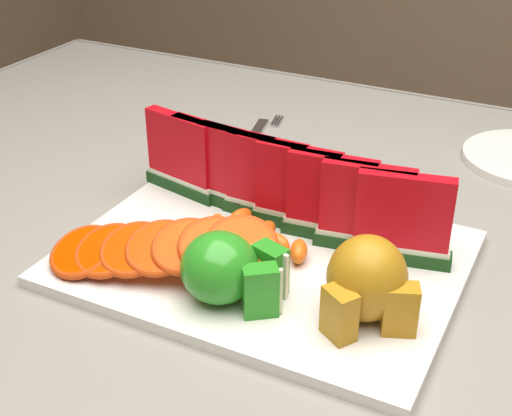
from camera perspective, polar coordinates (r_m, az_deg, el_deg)
The scene contains 10 objects.
table at distance 0.84m, azimuth 5.44°, elevation -9.15°, with size 1.40×0.90×0.75m.
tablecloth at distance 0.80m, azimuth 5.65°, elevation -5.66°, with size 1.53×1.03×0.20m.
platter at distance 0.75m, azimuth 0.66°, elevation -4.00°, with size 0.40×0.30×0.01m.
apple_cluster at distance 0.66m, azimuth -2.32°, elevation -4.94°, with size 0.11×0.09×0.07m.
pear_cluster at distance 0.65m, azimuth 8.89°, elevation -5.88°, with size 0.10×0.10×0.08m.
fork at distance 1.03m, azimuth -0.24°, elevation 5.45°, with size 0.05×0.19×0.00m.
watermelon_row at distance 0.78m, azimuth 2.10°, elevation 1.78°, with size 0.39×0.07×0.10m.
orange_fan_front at distance 0.71m, azimuth -7.68°, elevation -3.16°, with size 0.25×0.14×0.06m.
orange_fan_back at distance 0.86m, azimuth 2.35°, elevation 2.35°, with size 0.24×0.11×0.04m.
tangerine_segments at distance 0.76m, azimuth 0.05°, elevation -1.92°, with size 0.13×0.07×0.02m.
Camera 1 is at (0.23, -0.62, 1.18)m, focal length 50.00 mm.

